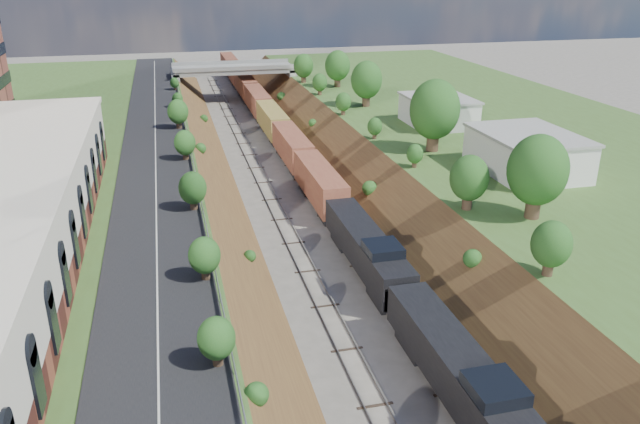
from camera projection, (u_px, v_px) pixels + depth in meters
platform_right at (556, 166)px, 78.13m from camera, size 44.00×180.00×5.00m
embankment_left at (202, 216)px, 69.19m from camera, size 10.00×180.00×10.00m
embankment_right at (389, 199)px, 74.12m from camera, size 10.00×180.00×10.00m
rail_left_track at (276, 208)px, 71.04m from camera, size 1.58×180.00×0.18m
rail_right_track at (321, 204)px, 72.20m from camera, size 1.58×180.00×0.18m
road at (156, 176)px, 66.30m from camera, size 8.00×180.00×0.10m
guardrail at (195, 169)px, 66.86m from camera, size 0.10×171.00×0.70m
overpass at (234, 76)px, 125.68m from camera, size 24.50×8.30×7.40m
white_building_near at (527, 154)px, 67.12m from camera, size 9.00×12.00×4.00m
white_building_far at (438, 112)px, 86.90m from camera, size 8.00×10.00×3.60m
tree_right_large at (538, 171)px, 53.96m from camera, size 5.25×5.25×7.61m
tree_left_crest at (233, 384)px, 30.36m from camera, size 2.45×2.45×3.55m
freight_train at (283, 134)px, 92.21m from camera, size 2.96×166.92×4.55m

